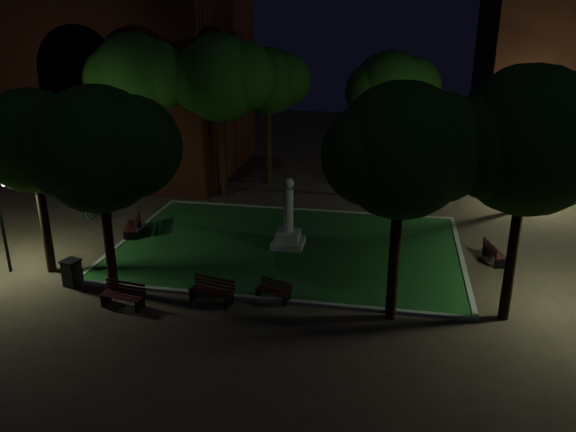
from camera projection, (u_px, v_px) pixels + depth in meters
name	position (u px, v px, depth m)	size (l,w,h in m)	color
ground	(279.00, 266.00, 23.64)	(80.00, 80.00, 0.00)	#3E2D23
lawn	(288.00, 247.00, 25.47)	(15.00, 10.00, 0.08)	#1A451A
lawn_kerb	(288.00, 246.00, 25.47)	(15.40, 10.40, 0.12)	slate
monument	(288.00, 228.00, 25.16)	(1.40, 1.40, 3.20)	gray
building_main	(84.00, 57.00, 36.69)	(20.00, 12.00, 15.00)	#4A1C11
tree_west	(34.00, 141.00, 21.29)	(4.90, 4.00, 7.45)	black
tree_north_wl	(221.00, 78.00, 30.46)	(5.82, 4.75, 9.09)	black
tree_north_er	(392.00, 90.00, 30.47)	(5.17, 4.22, 8.23)	black
tree_ne	(524.00, 111.00, 28.02)	(5.72, 4.67, 7.76)	black
tree_east	(533.00, 141.00, 17.41)	(5.81, 4.74, 8.64)	black
tree_se	(405.00, 151.00, 17.56)	(5.37, 4.39, 8.15)	black
tree_nw	(137.00, 77.00, 30.40)	(5.80, 4.74, 9.15)	black
tree_far_north	(269.00, 81.00, 33.01)	(4.79, 3.91, 8.24)	black
tree_extra	(101.00, 150.00, 19.56)	(5.53, 4.52, 7.80)	black
lamppost_nw	(116.00, 136.00, 32.77)	(1.18, 0.28, 4.69)	black
lamppost_ne	(545.00, 156.00, 30.16)	(1.18, 0.28, 3.93)	black
bench_near_left	(212.00, 291.00, 20.52)	(1.76, 0.91, 0.92)	black
bench_near_right	(274.00, 291.00, 20.70)	(1.44, 0.91, 0.75)	black
bench_west_near	(123.00, 296.00, 20.24)	(1.68, 0.76, 0.89)	black
bench_left_side	(134.00, 226.00, 26.72)	(1.15, 1.90, 0.98)	black
bench_right_side	(494.00, 253.00, 23.89)	(0.89, 1.66, 0.87)	black
bench_far_side	(397.00, 195.00, 31.43)	(1.77, 1.17, 0.92)	black
trash_bin	(72.00, 273.00, 21.74)	(0.77, 0.77, 1.08)	black
bicycle	(98.00, 212.00, 28.83)	(0.53, 1.51, 0.79)	black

